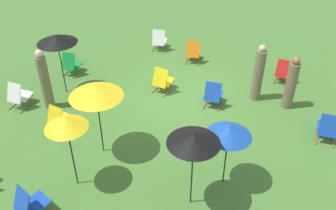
# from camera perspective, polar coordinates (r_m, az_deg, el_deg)

# --- Properties ---
(ground_plane) EXTENTS (40.00, 40.00, 0.00)m
(ground_plane) POSITION_cam_1_polar(r_m,az_deg,el_deg) (11.63, 2.66, 1.01)
(ground_plane) COLOR #477A33
(deckchair_0) EXTENTS (0.66, 0.86, 0.83)m
(deckchair_0) POSITION_cam_1_polar(r_m,az_deg,el_deg) (14.47, -1.35, 9.95)
(deckchair_0) COLOR olive
(deckchair_0) RESTS_ON ground
(deckchair_2) EXTENTS (0.58, 0.82, 0.83)m
(deckchair_2) POSITION_cam_1_polar(r_m,az_deg,el_deg) (11.21, 7.04, 1.58)
(deckchair_2) COLOR olive
(deckchair_2) RESTS_ON ground
(deckchair_3) EXTENTS (0.52, 0.79, 0.83)m
(deckchair_3) POSITION_cam_1_polar(r_m,az_deg,el_deg) (11.82, -0.83, 3.80)
(deckchair_3) COLOR olive
(deckchair_3) RESTS_ON ground
(deckchair_4) EXTENTS (0.54, 0.80, 0.83)m
(deckchair_4) POSITION_cam_1_polar(r_m,az_deg,el_deg) (11.95, -22.06, 1.34)
(deckchair_4) COLOR olive
(deckchair_4) RESTS_ON ground
(deckchair_5) EXTENTS (0.52, 0.78, 0.83)m
(deckchair_5) POSITION_cam_1_polar(r_m,az_deg,el_deg) (10.54, -16.40, -2.20)
(deckchair_5) COLOR olive
(deckchair_5) RESTS_ON ground
(deckchair_8) EXTENTS (0.49, 0.77, 0.83)m
(deckchair_8) POSITION_cam_1_polar(r_m,az_deg,el_deg) (12.90, 17.47, 4.92)
(deckchair_8) COLOR olive
(deckchair_8) RESTS_ON ground
(deckchair_9) EXTENTS (0.59, 0.83, 0.83)m
(deckchair_9) POSITION_cam_1_polar(r_m,az_deg,el_deg) (10.70, 23.44, -3.30)
(deckchair_9) COLOR olive
(deckchair_9) RESTS_ON ground
(deckchair_10) EXTENTS (0.68, 0.87, 0.83)m
(deckchair_10) POSITION_cam_1_polar(r_m,az_deg,el_deg) (13.60, 3.89, 8.15)
(deckchair_10) COLOR olive
(deckchair_10) RESTS_ON ground
(deckchair_11) EXTENTS (0.57, 0.81, 0.83)m
(deckchair_11) POSITION_cam_1_polar(r_m,az_deg,el_deg) (13.19, -14.74, 6.11)
(deckchair_11) COLOR olive
(deckchair_11) RESTS_ON ground
(deckchair_12) EXTENTS (0.66, 0.86, 0.83)m
(deckchair_12) POSITION_cam_1_polar(r_m,az_deg,el_deg) (8.49, -20.58, -14.13)
(deckchair_12) COLOR olive
(deckchair_12) RESTS_ON ground
(umbrella_0) EXTENTS (1.08, 1.08, 1.96)m
(umbrella_0) POSITION_cam_1_polar(r_m,az_deg,el_deg) (7.22, 4.00, -5.21)
(umbrella_0) COLOR black
(umbrella_0) RESTS_ON ground
(umbrella_1) EXTENTS (1.02, 1.02, 1.66)m
(umbrella_1) POSITION_cam_1_polar(r_m,az_deg,el_deg) (7.98, 9.39, -4.01)
(umbrella_1) COLOR black
(umbrella_1) RESTS_ON ground
(umbrella_2) EXTENTS (0.92, 0.92, 1.95)m
(umbrella_2) POSITION_cam_1_polar(r_m,az_deg,el_deg) (7.96, -15.53, -2.62)
(umbrella_2) COLOR black
(umbrella_2) RESTS_ON ground
(umbrella_3) EXTENTS (1.20, 1.20, 1.99)m
(umbrella_3) POSITION_cam_1_polar(r_m,az_deg,el_deg) (11.54, -16.83, 9.77)
(umbrella_3) COLOR black
(umbrella_3) RESTS_ON ground
(umbrella_4) EXTENTS (1.29, 1.29, 1.98)m
(umbrella_4) POSITION_cam_1_polar(r_m,az_deg,el_deg) (8.74, -11.10, 2.10)
(umbrella_4) COLOR black
(umbrella_4) RESTS_ON ground
(person_0) EXTENTS (0.43, 0.43, 1.68)m
(person_0) POSITION_cam_1_polar(r_m,az_deg,el_deg) (11.43, 18.48, 3.09)
(person_0) COLOR #72664C
(person_0) RESTS_ON ground
(person_1) EXTENTS (0.42, 0.42, 1.91)m
(person_1) POSITION_cam_1_polar(r_m,az_deg,el_deg) (11.34, -18.50, 3.58)
(person_1) COLOR #72664C
(person_1) RESTS_ON ground
(person_2) EXTENTS (0.37, 0.37, 1.84)m
(person_2) POSITION_cam_1_polar(r_m,az_deg,el_deg) (11.50, 13.79, 4.63)
(person_2) COLOR #72664C
(person_2) RESTS_ON ground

